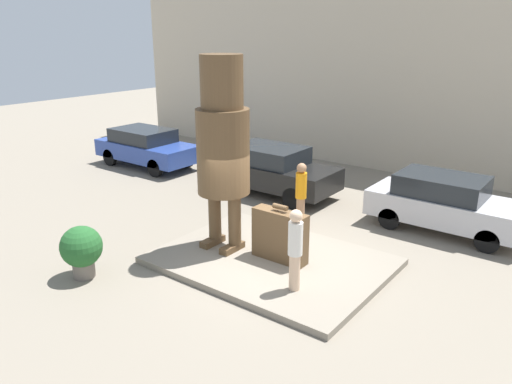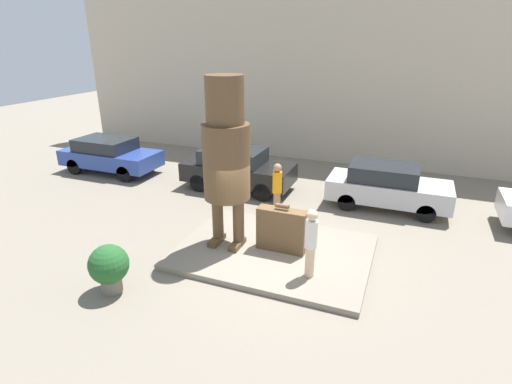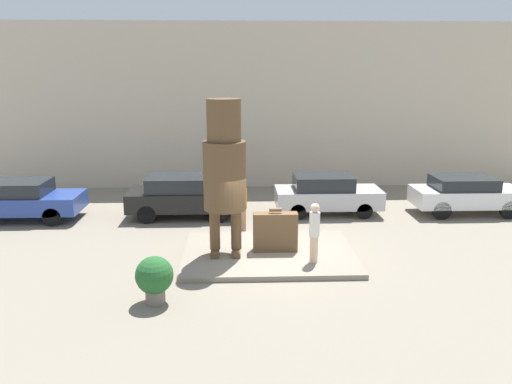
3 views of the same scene
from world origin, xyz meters
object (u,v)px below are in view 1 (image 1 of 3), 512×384
parked_car_black (272,169)px  worker_hivis (301,192)px  parked_car_silver (445,203)px  planter_pot (82,249)px  tourist (295,247)px  statue_figure (223,139)px  giant_suitcase (280,235)px  parked_car_blue (146,147)px

parked_car_black → worker_hivis: (2.26, -1.83, 0.14)m
parked_car_silver → worker_hivis: bearing=-148.5°
parked_car_silver → planter_pot: (-5.51, -7.54, -0.12)m
tourist → parked_car_silver: bearing=76.3°
statue_figure → planter_pot: bearing=-119.7°
statue_figure → planter_pot: 3.97m
giant_suitcase → parked_car_blue: size_ratio=0.32×
tourist → planter_pot: 4.72m
parked_car_black → worker_hivis: bearing=-38.9°
parked_car_blue → parked_car_black: 6.03m
giant_suitcase → worker_hivis: worker_hivis is taller
giant_suitcase → planter_pot: (-3.15, -3.10, -0.07)m
parked_car_blue → parked_car_black: parked_car_black is taller
giant_suitcase → worker_hivis: size_ratio=0.75×
planter_pot → worker_hivis: bearing=68.3°
tourist → parked_car_black: (-4.25, 5.21, -0.26)m
parked_car_blue → statue_figure: bearing=-28.8°
giant_suitcase → parked_car_blue: giant_suitcase is taller
parked_car_black → worker_hivis: 2.91m
giant_suitcase → parked_car_silver: bearing=62.1°
statue_figure → worker_hivis: bearing=78.3°
giant_suitcase → tourist: size_ratio=0.78×
parked_car_black → parked_car_silver: 5.58m
tourist → parked_car_black: size_ratio=0.41×
parked_car_blue → giant_suitcase: bearing=-23.7°
tourist → worker_hivis: tourist is taller
statue_figure → giant_suitcase: 2.58m
statue_figure → parked_car_silver: size_ratio=1.13×
parked_car_silver → planter_pot: bearing=-126.1°
parked_car_blue → planter_pot: (6.09, -7.15, -0.13)m
parked_car_silver → worker_hivis: size_ratio=2.26×
parked_car_silver → parked_car_blue: bearing=-178.1°
planter_pot → parked_car_black: bearing=90.5°
planter_pot → tourist: bearing=26.9°
giant_suitcase → parked_car_black: size_ratio=0.32×
parked_car_black → worker_hivis: worker_hivis is taller
statue_figure → planter_pot: statue_figure is taller
worker_hivis → tourist: bearing=-59.5°
statue_figure → tourist: bearing=-16.9°
tourist → parked_car_black: bearing=129.2°
tourist → parked_car_silver: 5.58m
parked_car_black → parked_car_silver: (5.57, 0.20, -0.04)m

